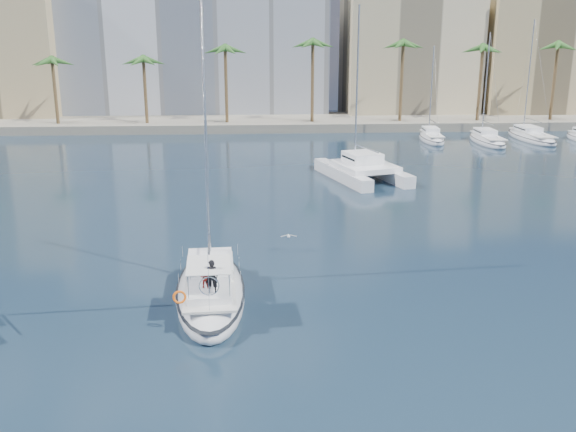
{
  "coord_description": "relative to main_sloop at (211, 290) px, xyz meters",
  "views": [
    {
      "loc": [
        -2.97,
        -32.79,
        13.48
      ],
      "look_at": [
        -0.96,
        1.5,
        3.53
      ],
      "focal_mm": 40.0,
      "sensor_mm": 36.0,
      "label": 1
    }
  ],
  "objects": [
    {
      "name": "palm_centre",
      "position": [
        5.19,
        58.69,
        9.77
      ],
      "size": [
        3.6,
        3.6,
        12.3
      ],
      "color": "brown",
      "rests_on": "ground"
    },
    {
      "name": "seagull",
      "position": [
        4.5,
        7.19,
        0.54
      ],
      "size": [
        1.02,
        0.44,
        0.19
      ],
      "color": "silver",
      "rests_on": "ground"
    },
    {
      "name": "moored_yacht_b",
      "position": [
        31.69,
        46.69,
        -0.51
      ],
      "size": [
        3.32,
        10.83,
        13.72
      ],
      "primitive_type": null,
      "rotation": [
        0.0,
        0.0,
        -0.02
      ],
      "color": "white",
      "rests_on": "ground"
    },
    {
      "name": "building_beige",
      "position": [
        27.19,
        71.69,
        9.49
      ],
      "size": [
        20.0,
        14.0,
        20.0
      ],
      "primitive_type": "cube",
      "color": "beige",
      "rests_on": "ground"
    },
    {
      "name": "catamaran",
      "position": [
        12.71,
        27.63,
        0.6
      ],
      "size": [
        8.19,
        11.78,
        15.76
      ],
      "rotation": [
        0.0,
        0.0,
        0.29
      ],
      "color": "white",
      "rests_on": "ground"
    },
    {
      "name": "building_tan_right",
      "position": [
        47.19,
        69.69,
        8.49
      ],
      "size": [
        18.0,
        12.0,
        18.0
      ],
      "primitive_type": "cube",
      "color": "tan",
      "rests_on": "ground"
    },
    {
      "name": "ground",
      "position": [
        5.19,
        1.69,
        -0.51
      ],
      "size": [
        160.0,
        160.0,
        0.0
      ],
      "primitive_type": "plane",
      "color": "black",
      "rests_on": "ground"
    },
    {
      "name": "building_modern",
      "position": [
        -6.81,
        74.69,
        13.49
      ],
      "size": [
        42.0,
        16.0,
        28.0
      ],
      "primitive_type": "cube",
      "color": "silver",
      "rests_on": "ground"
    },
    {
      "name": "moored_yacht_a",
      "position": [
        25.19,
        48.69,
        -0.51
      ],
      "size": [
        3.37,
        9.52,
        11.9
      ],
      "primitive_type": null,
      "rotation": [
        0.0,
        0.0,
        -0.07
      ],
      "color": "white",
      "rests_on": "ground"
    },
    {
      "name": "palm_left",
      "position": [
        -28.81,
        58.69,
        9.77
      ],
      "size": [
        3.6,
        3.6,
        12.3
      ],
      "color": "brown",
      "rests_on": "ground"
    },
    {
      "name": "palm_right",
      "position": [
        39.19,
        58.69,
        9.77
      ],
      "size": [
        3.6,
        3.6,
        12.3
      ],
      "color": "brown",
      "rests_on": "ground"
    },
    {
      "name": "main_sloop",
      "position": [
        0.0,
        0.0,
        0.0
      ],
      "size": [
        4.11,
        11.27,
        16.49
      ],
      "rotation": [
        0.0,
        0.0,
        0.05
      ],
      "color": "white",
      "rests_on": "ground"
    },
    {
      "name": "quay",
      "position": [
        5.19,
        62.69,
        0.09
      ],
      "size": [
        120.0,
        14.0,
        1.2
      ],
      "primitive_type": "cube",
      "color": "gray",
      "rests_on": "ground"
    },
    {
      "name": "moored_yacht_c",
      "position": [
        38.19,
        48.69,
        -0.51
      ],
      "size": [
        3.98,
        12.33,
        15.54
      ],
      "primitive_type": null,
      "rotation": [
        0.0,
        0.0,
        0.03
      ],
      "color": "white",
      "rests_on": "ground"
    }
  ]
}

